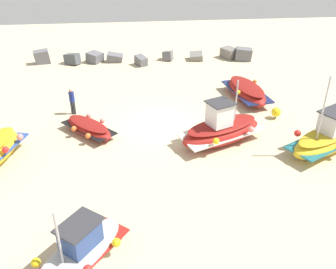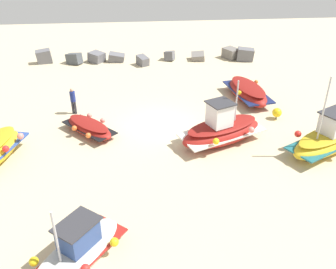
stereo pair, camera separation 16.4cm
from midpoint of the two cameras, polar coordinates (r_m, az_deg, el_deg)
ground_plane at (r=21.22m, az=-1.25°, el=1.44°), size 51.64×51.64×0.00m
fishing_boat_0 at (r=20.09m, az=23.42°, el=-0.63°), size 4.65×3.50×4.19m
fishing_boat_1 at (r=20.63m, az=-11.79°, el=1.07°), size 3.24×3.35×0.78m
fishing_boat_3 at (r=19.42m, az=8.50°, el=0.68°), size 5.01×3.49×3.35m
fishing_boat_4 at (r=13.22m, az=-13.51°, el=-17.16°), size 3.51×3.95×2.81m
fishing_boat_5 at (r=24.80m, az=12.30°, el=6.44°), size 2.44×4.57×1.03m
person_walking at (r=22.85m, az=-14.19°, el=5.28°), size 0.32×0.32×1.64m
breakwater_rocks at (r=31.52m, az=-2.28°, el=11.89°), size 18.06×2.60×1.33m
mooring_buoy_0 at (r=22.68m, az=16.59°, el=3.24°), size 0.55×0.55×0.68m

